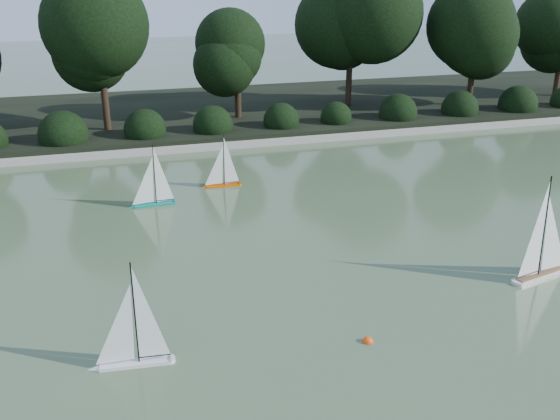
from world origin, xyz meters
The scene contains 10 objects.
ground centered at (0.00, 0.00, 0.00)m, with size 80.00×80.00×0.00m, color #445734.
pond_coping centered at (0.00, 9.00, 0.09)m, with size 40.00×0.35×0.18m, color gray.
far_bank centered at (0.00, 13.00, 0.15)m, with size 40.00×8.00×0.30m, color black.
tree_line centered at (1.23, 11.44, 2.64)m, with size 26.31×3.93×4.39m.
shrub_hedge centered at (0.00, 9.90, 0.45)m, with size 29.10×1.10×1.10m.
sailboat_white_a centered at (-3.18, -0.66, 0.23)m, with size 1.10×0.27×1.50m.
sailboat_white_b centered at (3.47, -0.05, 0.28)m, with size 1.33×0.49×1.82m.
sailboat_orange centered at (-0.72, 5.83, 0.20)m, with size 0.94×0.18×1.29m.
sailboat_teal centered at (-2.36, 5.01, 0.22)m, with size 1.04×0.21×1.42m.
race_buoy centered at (-0.08, -1.02, 0.00)m, with size 0.15×0.15×0.15m, color #FF4B0D.
Camera 1 is at (-3.22, -7.53, 4.66)m, focal length 40.00 mm.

